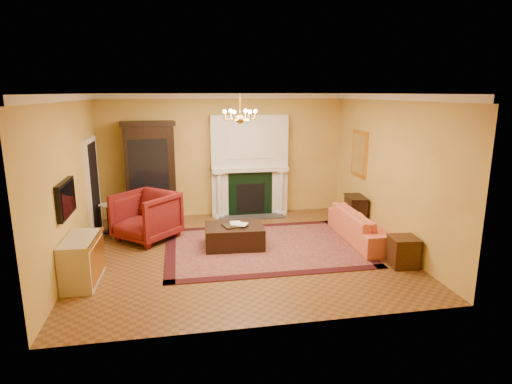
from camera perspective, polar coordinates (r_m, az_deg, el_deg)
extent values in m
cube|color=brown|center=(8.41, -1.98, -8.03)|extent=(6.00, 5.50, 0.02)
cube|color=white|center=(7.84, -2.16, 13.03)|extent=(6.00, 5.50, 0.02)
cube|color=#D9BF4E|center=(10.69, -4.26, 4.91)|extent=(6.00, 0.02, 3.00)
cube|color=#D9BF4E|center=(5.35, 2.30, -3.45)|extent=(6.00, 0.02, 3.00)
cube|color=#D9BF4E|center=(8.12, -23.58, 1.21)|extent=(0.02, 5.50, 3.00)
cube|color=#D9BF4E|center=(8.93, 17.43, 2.70)|extent=(0.02, 5.50, 3.00)
cube|color=silver|center=(10.64, -0.92, 3.54)|extent=(1.90, 0.32, 2.50)
cube|color=silver|center=(10.39, -0.77, 6.65)|extent=(1.10, 0.01, 0.80)
cube|color=black|center=(10.61, -0.75, -0.34)|extent=(1.10, 0.02, 1.10)
cube|color=black|center=(10.63, -0.74, -0.87)|extent=(0.70, 0.02, 0.75)
cube|color=#333333|center=(10.64, -0.63, -3.26)|extent=(1.60, 0.50, 0.04)
cube|color=silver|center=(10.59, -0.86, 3.12)|extent=(1.90, 0.44, 0.10)
cylinder|color=silver|center=(10.50, -4.94, -0.32)|extent=(0.14, 0.14, 1.18)
cylinder|color=silver|center=(10.75, 3.36, 0.04)|extent=(0.14, 0.14, 1.18)
cube|color=white|center=(10.53, -4.37, 12.65)|extent=(6.00, 0.08, 0.12)
cube|color=white|center=(7.96, -24.19, 11.41)|extent=(0.08, 5.50, 0.12)
cube|color=white|center=(8.77, 17.79, 11.98)|extent=(0.08, 5.50, 0.12)
cube|color=silver|center=(9.83, -20.92, 0.67)|extent=(0.08, 1.05, 2.10)
cube|color=black|center=(9.83, -20.70, 0.51)|extent=(0.02, 0.85, 1.95)
cube|color=black|center=(7.57, -24.02, -0.81)|extent=(0.08, 0.95, 0.58)
cube|color=black|center=(7.56, -23.69, -0.79)|extent=(0.01, 0.85, 0.48)
cube|color=gold|center=(10.13, 13.62, 4.98)|extent=(0.05, 0.76, 1.05)
cube|color=white|center=(10.12, 13.48, 4.98)|extent=(0.01, 0.62, 0.90)
cylinder|color=gold|center=(7.84, -2.15, 11.49)|extent=(0.03, 0.03, 0.40)
sphere|color=gold|center=(7.85, -2.13, 9.67)|extent=(0.16, 0.16, 0.16)
sphere|color=#FFE5B2|center=(7.89, -0.10, 10.71)|extent=(0.07, 0.07, 0.07)
sphere|color=#FFE5B2|center=(8.11, -1.40, 10.77)|extent=(0.07, 0.07, 0.07)
sphere|color=#FFE5B2|center=(8.07, -3.40, 10.74)|extent=(0.07, 0.07, 0.07)
sphere|color=#FFE5B2|center=(7.81, -4.21, 10.65)|extent=(0.07, 0.07, 0.07)
sphere|color=#FFE5B2|center=(7.59, -2.93, 10.60)|extent=(0.07, 0.07, 0.07)
sphere|color=#FFE5B2|center=(7.63, -0.81, 10.63)|extent=(0.07, 0.07, 0.07)
cube|color=#4A0F1C|center=(8.64, 1.07, -7.30)|extent=(3.90, 2.94, 0.02)
cube|color=black|center=(10.44, -13.94, 2.34)|extent=(1.19, 0.64, 2.27)
imported|color=maroon|center=(9.19, -14.45, -2.85)|extent=(1.49, 1.49, 1.12)
cylinder|color=black|center=(10.03, -18.95, -5.04)|extent=(0.25, 0.25, 0.04)
cylinder|color=black|center=(9.94, -19.09, -3.35)|extent=(0.05, 0.05, 0.58)
cylinder|color=white|center=(9.86, -19.22, -1.64)|extent=(0.36, 0.36, 0.03)
cube|color=#C2AF8E|center=(7.52, -22.20, -8.46)|extent=(0.52, 1.04, 0.76)
imported|color=#E46E48|center=(9.15, 14.40, -3.76)|extent=(0.68, 2.21, 0.86)
cube|color=#3E2511|center=(8.08, 19.01, -7.64)|extent=(0.48, 0.48, 0.51)
cube|color=black|center=(9.99, 13.08, -2.70)|extent=(0.45, 0.68, 0.71)
cube|color=black|center=(8.59, -2.92, -5.86)|extent=(1.19, 0.90, 0.43)
cube|color=black|center=(8.50, -2.84, -4.45)|extent=(0.52, 0.45, 0.03)
imported|color=gray|center=(8.46, -3.47, -3.42)|extent=(0.21, 0.03, 0.29)
imported|color=gray|center=(8.44, -2.50, -3.52)|extent=(0.18, 0.10, 0.26)
cylinder|color=tan|center=(10.50, -3.87, 3.51)|extent=(0.10, 0.10, 0.08)
cone|color=#103C18|center=(10.47, -3.88, 4.59)|extent=(0.15, 0.15, 0.32)
cylinder|color=tan|center=(10.70, 2.56, 3.74)|extent=(0.12, 0.12, 0.09)
cone|color=#103C18|center=(10.67, 2.57, 4.93)|extent=(0.17, 0.17, 0.36)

